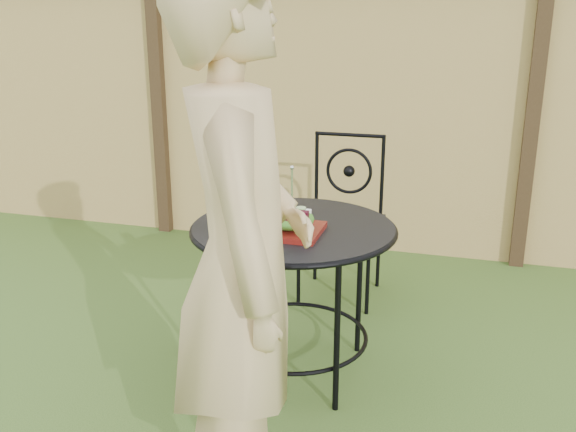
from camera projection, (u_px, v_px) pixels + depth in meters
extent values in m
plane|color=#284115|center=(217.00, 414.00, 2.72)|extent=(60.00, 60.00, 0.00)
cube|color=tan|center=(332.00, 122.00, 4.46)|extent=(8.00, 0.05, 1.80)
cube|color=black|center=(159.00, 108.00, 4.75)|extent=(0.09, 0.09, 1.90)
cube|color=black|center=(532.00, 125.00, 4.06)|extent=(0.09, 0.09, 1.90)
cylinder|color=black|center=(294.00, 228.00, 2.85)|extent=(0.90, 0.90, 0.02)
torus|color=black|center=(294.00, 229.00, 2.85)|extent=(0.92, 0.92, 0.02)
torus|color=black|center=(293.00, 335.00, 3.01)|extent=(0.70, 0.70, 0.02)
cylinder|color=black|center=(359.00, 286.00, 3.13)|extent=(0.03, 0.03, 0.71)
cylinder|color=black|center=(258.00, 274.00, 3.27)|extent=(0.03, 0.03, 0.71)
cylinder|color=black|center=(219.00, 319.00, 2.79)|extent=(0.03, 0.03, 0.71)
cylinder|color=black|center=(337.00, 335.00, 2.65)|extent=(0.03, 0.03, 0.71)
cube|color=black|center=(341.00, 224.00, 3.73)|extent=(0.46, 0.46, 0.03)
cylinder|color=black|center=(350.00, 135.00, 3.78)|extent=(0.42, 0.02, 0.02)
torus|color=black|center=(349.00, 171.00, 3.84)|extent=(0.28, 0.02, 0.28)
cylinder|color=black|center=(298.00, 270.00, 3.67)|extent=(0.02, 0.02, 0.44)
cylinder|color=black|center=(368.00, 278.00, 3.57)|extent=(0.02, 0.02, 0.44)
cylinder|color=black|center=(315.00, 247.00, 4.04)|extent=(0.02, 0.02, 0.44)
cylinder|color=black|center=(378.00, 253.00, 3.93)|extent=(0.02, 0.02, 0.44)
cylinder|color=black|center=(317.00, 172.00, 3.90)|extent=(0.02, 0.02, 0.50)
cylinder|color=black|center=(382.00, 177.00, 3.79)|extent=(0.02, 0.02, 0.50)
imported|color=tan|center=(242.00, 266.00, 1.93)|extent=(0.63, 0.77, 1.80)
cube|color=#51140B|center=(290.00, 231.00, 2.75)|extent=(0.27, 0.27, 0.02)
ellipsoid|color=#235614|center=(290.00, 219.00, 2.73)|extent=(0.21, 0.21, 0.08)
cylinder|color=silver|center=(292.00, 190.00, 2.69)|extent=(0.01, 0.01, 0.18)
cylinder|color=#0DA08B|center=(227.00, 207.00, 2.88)|extent=(0.08, 0.08, 0.14)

